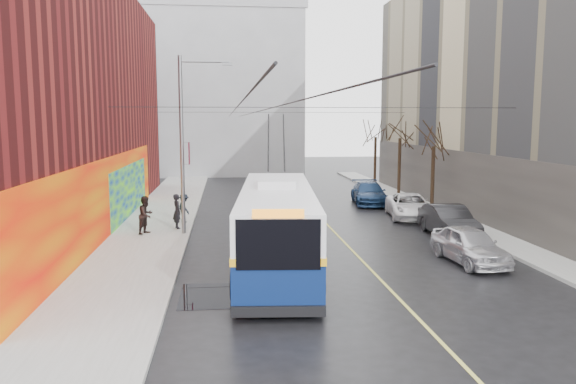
% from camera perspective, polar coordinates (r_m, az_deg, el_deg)
% --- Properties ---
extents(ground, '(140.00, 140.00, 0.00)m').
position_cam_1_polar(ground, '(19.77, 6.07, -9.95)').
color(ground, black).
rests_on(ground, ground).
extents(sidewalk_left, '(4.00, 60.00, 0.15)m').
position_cam_1_polar(sidewalk_left, '(31.22, -13.37, -3.54)').
color(sidewalk_left, gray).
rests_on(sidewalk_left, ground).
extents(sidewalk_right, '(2.00, 60.00, 0.15)m').
position_cam_1_polar(sidewalk_right, '(33.63, 16.77, -2.88)').
color(sidewalk_right, gray).
rests_on(sidewalk_right, ground).
extents(lane_line, '(0.12, 50.00, 0.01)m').
position_cam_1_polar(lane_line, '(33.42, 3.46, -2.77)').
color(lane_line, '#BFB74C').
rests_on(lane_line, ground).
extents(building_left, '(12.11, 36.00, 14.00)m').
position_cam_1_polar(building_left, '(34.55, -26.72, 8.44)').
color(building_left, '#501010').
rests_on(building_left, ground).
extents(building_right, '(14.06, 36.00, 16.00)m').
position_cam_1_polar(building_right, '(38.74, 27.13, 9.70)').
color(building_right, tan).
rests_on(building_right, ground).
extents(building_far, '(20.50, 12.10, 18.00)m').
position_cam_1_polar(building_far, '(63.52, -8.12, 10.11)').
color(building_far, gray).
rests_on(building_far, ground).
extents(streetlight_pole, '(2.65, 0.60, 9.00)m').
position_cam_1_polar(streetlight_pole, '(28.52, -10.42, 5.18)').
color(streetlight_pole, slate).
rests_on(streetlight_pole, ground).
extents(catenary_wires, '(18.00, 60.00, 0.22)m').
position_cam_1_polar(catenary_wires, '(33.23, -3.63, 7.99)').
color(catenary_wires, black).
extents(tree_near, '(3.20, 3.20, 6.40)m').
position_cam_1_polar(tree_near, '(36.85, 14.62, 5.73)').
color(tree_near, black).
rests_on(tree_near, ground).
extents(tree_mid, '(3.20, 3.20, 6.68)m').
position_cam_1_polar(tree_mid, '(43.45, 11.33, 6.39)').
color(tree_mid, black).
rests_on(tree_mid, ground).
extents(tree_far, '(3.20, 3.20, 6.57)m').
position_cam_1_polar(tree_far, '(50.17, 8.91, 6.43)').
color(tree_far, black).
rests_on(tree_far, ground).
extents(puddle, '(2.73, 2.87, 0.01)m').
position_cam_1_polar(puddle, '(19.32, -6.85, -10.36)').
color(puddle, black).
rests_on(puddle, ground).
extents(pigeons_flying, '(3.03, 2.36, 0.57)m').
position_cam_1_polar(pigeons_flying, '(29.27, -4.66, 10.81)').
color(pigeons_flying, slate).
extents(trolleybus, '(3.86, 13.16, 6.17)m').
position_cam_1_polar(trolleybus, '(22.41, -1.13, -3.33)').
color(trolleybus, '#091A49').
rests_on(trolleybus, ground).
extents(parked_car_a, '(2.11, 4.56, 1.51)m').
position_cam_1_polar(parked_car_a, '(24.32, 17.97, -5.14)').
color(parked_car_a, silver).
rests_on(parked_car_a, ground).
extents(parked_car_b, '(1.77, 4.87, 1.60)m').
position_cam_1_polar(parked_car_b, '(29.41, 16.01, -2.86)').
color(parked_car_b, '#242326').
rests_on(parked_car_b, ground).
extents(parked_car_c, '(3.20, 5.53, 1.45)m').
position_cam_1_polar(parked_car_c, '(34.47, 12.26, -1.40)').
color(parked_car_c, white).
rests_on(parked_car_c, ground).
extents(parked_car_d, '(2.73, 5.49, 1.53)m').
position_cam_1_polar(parked_car_d, '(39.64, 8.23, -0.12)').
color(parked_car_d, navy).
rests_on(parked_car_d, ground).
extents(following_car, '(2.10, 4.72, 1.58)m').
position_cam_1_polar(following_car, '(36.86, -3.17, -0.58)').
color(following_car, silver).
rests_on(following_car, ground).
extents(pedestrian_a, '(0.65, 0.78, 1.84)m').
position_cam_1_polar(pedestrian_a, '(30.18, -11.20, -1.93)').
color(pedestrian_a, black).
rests_on(pedestrian_a, sidewalk_left).
extents(pedestrian_b, '(1.09, 1.17, 1.91)m').
position_cam_1_polar(pedestrian_b, '(29.16, -14.22, -2.27)').
color(pedestrian_b, black).
rests_on(pedestrian_b, sidewalk_left).
extents(pedestrian_c, '(1.00, 1.19, 1.61)m').
position_cam_1_polar(pedestrian_c, '(32.00, -10.51, -1.61)').
color(pedestrian_c, black).
rests_on(pedestrian_c, sidewalk_left).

